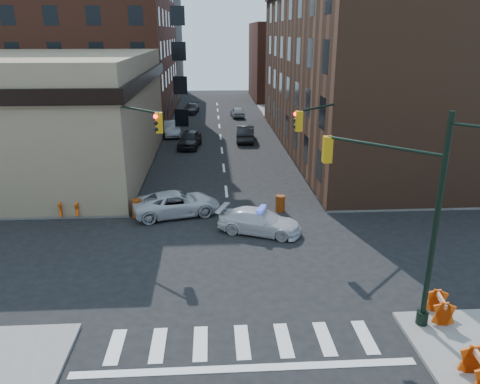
{
  "coord_description": "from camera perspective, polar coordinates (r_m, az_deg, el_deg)",
  "views": [
    {
      "loc": [
        -0.96,
        -20.9,
        10.55
      ],
      "look_at": [
        0.55,
        3.42,
        2.2
      ],
      "focal_mm": 35.0,
      "sensor_mm": 36.0,
      "label": 1
    }
  ],
  "objects": [
    {
      "name": "bank_building",
      "position": [
        41.14,
        -26.77,
        8.46
      ],
      "size": [
        22.0,
        22.0,
        9.0
      ],
      "primitive_type": "cube",
      "color": "#8C7E5C",
      "rests_on": "ground"
    },
    {
      "name": "barrel_road",
      "position": [
        28.99,
        4.94,
        -1.41
      ],
      "size": [
        0.75,
        0.75,
        1.02
      ],
      "primitive_type": "cylinder",
      "rotation": [
        0.0,
        0.0,
        0.39
      ],
      "color": "#C63709",
      "rests_on": "ground"
    },
    {
      "name": "barricade_nw_a",
      "position": [
        29.67,
        -20.07,
        -1.94
      ],
      "size": [
        1.17,
        0.65,
        0.85
      ],
      "primitive_type": null,
      "rotation": [
        0.0,
        0.0,
        0.08
      ],
      "color": "#D24C09",
      "rests_on": "sidewalk_nw"
    },
    {
      "name": "parked_car_wdeep",
      "position": [
        65.23,
        -5.97,
        10.08
      ],
      "size": [
        2.36,
        4.65,
        1.29
      ],
      "primitive_type": "imported",
      "rotation": [
        0.0,
        0.0,
        -0.13
      ],
      "color": "black",
      "rests_on": "ground"
    },
    {
      "name": "sidewalk_ne",
      "position": [
        59.68,
        20.37,
        7.64
      ],
      "size": [
        34.0,
        54.5,
        0.15
      ],
      "primitive_type": "cube",
      "color": "gray",
      "rests_on": "ground"
    },
    {
      "name": "sidewalk_nw",
      "position": [
        58.94,
        -25.64,
        6.83
      ],
      "size": [
        34.0,
        54.5,
        0.15
      ],
      "primitive_type": "cube",
      "color": "gray",
      "rests_on": "ground"
    },
    {
      "name": "barricade_se_a",
      "position": [
        19.86,
        23.19,
        -12.82
      ],
      "size": [
        0.8,
        1.31,
        0.92
      ],
      "primitive_type": null,
      "rotation": [
        0.0,
        0.0,
        1.41
      ],
      "color": "#CE6409",
      "rests_on": "sidewalk_se"
    },
    {
      "name": "parked_car_wnear",
      "position": [
        45.44,
        -6.15,
        6.41
      ],
      "size": [
        2.48,
        4.89,
        1.59
      ],
      "primitive_type": "imported",
      "rotation": [
        0.0,
        0.0,
        -0.13
      ],
      "color": "black",
      "rests_on": "ground"
    },
    {
      "name": "parked_car_efar",
      "position": [
        61.88,
        -0.31,
        9.73
      ],
      "size": [
        1.85,
        4.03,
        1.34
      ],
      "primitive_type": "imported",
      "rotation": [
        0.0,
        0.0,
        3.21
      ],
      "color": "#9A9CA2",
      "rests_on": "ground"
    },
    {
      "name": "police_car",
      "position": [
        25.81,
        2.4,
        -3.6
      ],
      "size": [
        5.0,
        3.44,
        1.34
      ],
      "primitive_type": "imported",
      "rotation": [
        0.0,
        0.0,
        1.2
      ],
      "color": "silver",
      "rests_on": "ground"
    },
    {
      "name": "pickup",
      "position": [
        28.53,
        -7.74,
        -1.4
      ],
      "size": [
        5.66,
        3.66,
        1.45
      ],
      "primitive_type": "imported",
      "rotation": [
        0.0,
        0.0,
        1.83
      ],
      "color": "silver",
      "rests_on": "ground"
    },
    {
      "name": "apartment_block",
      "position": [
        63.39,
        -20.81,
        19.08
      ],
      "size": [
        25.0,
        25.0,
        24.0
      ],
      "primitive_type": "cube",
      "color": "#592A1C",
      "rests_on": "ground"
    },
    {
      "name": "barrel_bank",
      "position": [
        28.69,
        -12.44,
        -1.95
      ],
      "size": [
        0.65,
        0.65,
        1.1
      ],
      "primitive_type": "cylinder",
      "rotation": [
        0.0,
        0.0,
        0.06
      ],
      "color": "#C45209",
      "rests_on": "ground"
    },
    {
      "name": "barricade_se_b",
      "position": [
        17.16,
        27.16,
        -18.78
      ],
      "size": [
        0.75,
        1.34,
        0.97
      ],
      "primitive_type": null,
      "rotation": [
        0.0,
        0.0,
        1.49
      ],
      "color": "#E2570A",
      "rests_on": "sidewalk_se"
    },
    {
      "name": "filler_nw",
      "position": [
        84.29,
        -14.45,
        16.62
      ],
      "size": [
        20.0,
        18.0,
        16.0
      ],
      "primitive_type": "cube",
      "color": "brown",
      "rests_on": "ground"
    },
    {
      "name": "ground",
      "position": [
        23.43,
        -0.84,
        -7.84
      ],
      "size": [
        140.0,
        140.0,
        0.0
      ],
      "primitive_type": "plane",
      "color": "black",
      "rests_on": "ground"
    },
    {
      "name": "signal_pole_ne",
      "position": [
        27.82,
        10.73,
        5.68
      ],
      "size": [
        3.67,
        3.58,
        8.0
      ],
      "rotation": [
        0.0,
        0.0,
        -2.36
      ],
      "color": "black",
      "rests_on": "sidewalk_ne"
    },
    {
      "name": "pedestrian_b",
      "position": [
        30.9,
        -16.83,
        0.23
      ],
      "size": [
        1.04,
        0.89,
        1.86
      ],
      "primitive_type": "imported",
      "rotation": [
        0.0,
        0.0,
        0.22
      ],
      "color": "black",
      "rests_on": "sidewalk_nw"
    },
    {
      "name": "filler_ne",
      "position": [
        80.43,
        7.44,
        15.52
      ],
      "size": [
        16.0,
        16.0,
        12.0
      ],
      "primitive_type": "cube",
      "color": "#592A1C",
      "rests_on": "ground"
    },
    {
      "name": "parked_car_enear",
      "position": [
        47.9,
        0.66,
        7.18
      ],
      "size": [
        2.09,
        5.04,
        1.62
      ],
      "primitive_type": "imported",
      "rotation": [
        0.0,
        0.0,
        3.06
      ],
      "color": "black",
      "rests_on": "ground"
    },
    {
      "name": "commercial_row_ne",
      "position": [
        45.73,
        14.67,
        13.87
      ],
      "size": [
        14.0,
        34.0,
        14.0
      ],
      "primitive_type": "cube",
      "color": "#523121",
      "rests_on": "ground"
    },
    {
      "name": "parked_car_wfar",
      "position": [
        51.01,
        -8.35,
        7.67
      ],
      "size": [
        2.24,
        4.87,
        1.55
      ],
      "primitive_type": "imported",
      "rotation": [
        0.0,
        0.0,
        0.13
      ],
      "color": "#9B9DA3",
      "rests_on": "ground"
    },
    {
      "name": "pedestrian_c",
      "position": [
        31.15,
        -26.09,
        -0.65
      ],
      "size": [
        1.26,
        0.93,
        1.99
      ],
      "primitive_type": "imported",
      "rotation": [
        0.0,
        0.0,
        0.43
      ],
      "color": "#1F242F",
      "rests_on": "sidewalk_nw"
    },
    {
      "name": "tree_ne_far",
      "position": [
        55.99,
        5.27,
        11.59
      ],
      "size": [
        3.0,
        3.0,
        4.85
      ],
      "color": "black",
      "rests_on": "sidewalk_ne"
    },
    {
      "name": "signal_pole_se",
      "position": [
        17.9,
        19.68,
        -1.59
      ],
      "size": [
        5.4,
        5.27,
        8.0
      ],
      "rotation": [
        0.0,
        0.0,
        2.36
      ],
      "color": "black",
      "rests_on": "sidewalk_se"
    },
    {
      "name": "signal_pole_nw",
      "position": [
        27.4,
        -13.81,
        5.27
      ],
      "size": [
        3.58,
        3.67,
        8.0
      ],
      "rotation": [
        0.0,
        0.0,
        -0.79
      ],
      "color": "black",
      "rests_on": "sidewalk_nw"
    },
    {
      "name": "pedestrian_a",
      "position": [
        30.81,
        -13.77,
        0.52
      ],
      "size": [
        0.84,
        0.79,
        1.92
      ],
      "primitive_type": "imported",
      "rotation": [
        0.0,
        0.0,
        -0.64
      ],
      "color": "black",
      "rests_on": "sidewalk_nw"
    },
    {
      "name": "barricade_nw_b",
      "position": [
        29.63,
        -20.03,
        -1.81
      ],
      "size": [
        1.37,
        0.78,
        0.99
      ],
      "primitive_type": null,
      "rotation": [
        0.0,
        0.0,
        0.09
      ],
      "color": "#C24709",
      "rests_on": "sidewalk_nw"
    },
    {
      "name": "tree_ne_near",
      "position": [
        48.18,
        6.71,
        10.36
      ],
      "size": [
        3.0,
        3.0,
        4.85
      ],
      "color": "black",
      "rests_on": "sidewalk_ne"
    }
  ]
}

